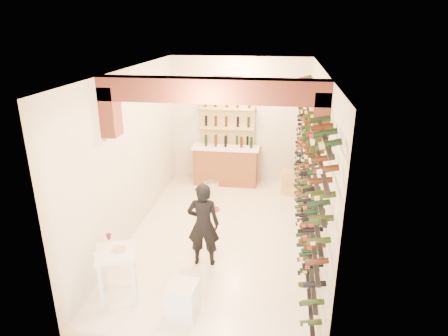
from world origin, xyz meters
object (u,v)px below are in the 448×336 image
object	(u,v)px
back_counter	(226,164)
person	(203,224)
wine_rack	(305,165)
white_stool	(183,299)
tasting_table	(117,260)
chrome_barstool	(211,194)
crate_lower	(292,188)

from	to	relation	value
back_counter	person	bearing A→B (deg)	-87.81
wine_rack	white_stool	world-z (taller)	wine_rack
back_counter	tasting_table	world-z (taller)	back_counter
wine_rack	white_stool	xyz separation A→B (m)	(-1.74, -2.34, -1.29)
chrome_barstool	crate_lower	world-z (taller)	chrome_barstool
tasting_table	chrome_barstool	bearing A→B (deg)	53.53
person	chrome_barstool	size ratio (longest dim) A/B	2.14
crate_lower	tasting_table	bearing A→B (deg)	-121.51
wine_rack	tasting_table	distance (m)	3.61
tasting_table	crate_lower	xyz separation A→B (m)	(2.65, 4.33, -0.54)
white_stool	person	xyz separation A→B (m)	(0.04, 1.32, 0.50)
chrome_barstool	white_stool	bearing A→B (deg)	-86.93
wine_rack	back_counter	world-z (taller)	wine_rack
back_counter	white_stool	distance (m)	5.00
wine_rack	back_counter	distance (m)	3.38
tasting_table	person	xyz separation A→B (m)	(1.09, 1.10, 0.08)
wine_rack	person	distance (m)	2.13
tasting_table	white_stool	xyz separation A→B (m)	(1.05, -0.22, -0.42)
crate_lower	wine_rack	bearing A→B (deg)	-86.59
wine_rack	crate_lower	distance (m)	2.62
person	wine_rack	bearing A→B (deg)	-152.11
wine_rack	tasting_table	world-z (taller)	wine_rack
back_counter	crate_lower	world-z (taller)	back_counter
tasting_table	white_stool	world-z (taller)	tasting_table
back_counter	crate_lower	xyz separation A→B (m)	(1.70, -0.45, -0.39)
tasting_table	chrome_barstool	size ratio (longest dim) A/B	1.41
wine_rack	back_counter	bearing A→B (deg)	124.66
crate_lower	white_stool	bearing A→B (deg)	-109.45
tasting_table	person	distance (m)	1.55
wine_rack	crate_lower	xyz separation A→B (m)	(-0.13, 2.20, -1.41)
tasting_table	person	bearing A→B (deg)	24.35
white_stool	person	distance (m)	1.41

